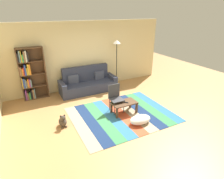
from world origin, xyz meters
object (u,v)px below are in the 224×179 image
Objects in this scene: pouf at (140,120)px; coffee_table at (124,104)px; couch at (88,83)px; dog at (63,121)px; folding_chair at (115,96)px; tv_remote at (126,102)px; standing_lamp at (117,48)px; bookshelf at (30,75)px.

coffee_table is at bearing 98.09° from pouf.
couch reaches higher than dog.
folding_chair is at bearing 3.90° from dog.
tv_remote is (-0.07, 0.71, 0.26)m from pouf.
tv_remote is (-0.91, -2.33, -1.24)m from standing_lamp.
dog is 2.00m from tv_remote.
dog is at bearing -76.89° from bookshelf.
bookshelf reaches higher than pouf.
bookshelf reaches higher than coffee_table.
folding_chair is at bearing -83.29° from couch.
tv_remote reaches higher than coffee_table.
standing_lamp reaches higher than dog.
bookshelf is 3.51m from standing_lamp.
folding_chair is at bearing 106.01° from pouf.
pouf is at bearing -23.58° from dog.
dog is at bearing 137.52° from tv_remote.
folding_chair is at bearing -119.29° from standing_lamp.
couch is at bearing -176.23° from standing_lamp.
coffee_table is 0.41× the size of standing_lamp.
couch is 1.96m from folding_chair.
standing_lamp reaches higher than couch.
couch reaches higher than coffee_table.
pouf is at bearing -51.31° from bookshelf.
tv_remote is (0.04, -0.05, 0.08)m from coffee_table.
standing_lamp reaches higher than pouf.
couch reaches higher than tv_remote.
dog is at bearing -143.39° from standing_lamp.
couch is 5.69× the size of dog.
coffee_table is at bearing -44.93° from bookshelf.
folding_chair is (2.30, -2.22, -0.41)m from bookshelf.
pouf is 4.37× the size of tv_remote.
standing_lamp is (3.43, -0.19, 0.69)m from bookshelf.
folding_chair reaches higher than coffee_table.
standing_lamp is at bearing 31.42° from tv_remote.
tv_remote is at bearing -50.04° from coffee_table.
folding_chair reaches higher than pouf.
standing_lamp is (0.85, 3.04, 1.50)m from pouf.
standing_lamp is at bearing 36.61° from dog.
couch is 2.51× the size of folding_chair.
pouf is at bearing -121.83° from tv_remote.
coffee_table is 5.30× the size of tv_remote.
pouf is 0.76m from tv_remote.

